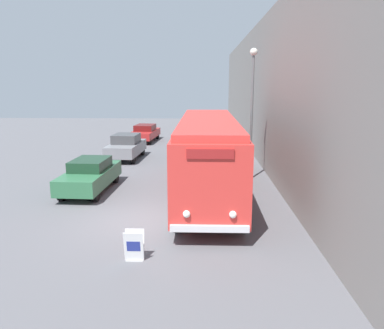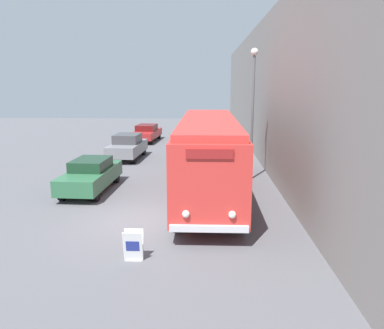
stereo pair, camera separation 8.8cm
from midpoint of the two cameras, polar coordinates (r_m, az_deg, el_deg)
The scene contains 8 objects.
ground_plane at distance 13.45m, azimuth -7.64°, elevation -8.63°, with size 80.00×80.00×0.00m, color #56565B.
building_wall_right at distance 22.67m, azimuth 10.90°, elevation 10.78°, with size 0.30×60.00×8.55m.
vintage_bus at distance 16.12m, azimuth 2.28°, elevation 1.91°, with size 2.44×11.22×3.32m.
sign_board at distance 10.58m, azimuth -9.05°, elevation -12.19°, with size 0.53×0.33×0.87m.
streetlamp at distance 18.67m, azimuth 9.04°, elevation 10.23°, with size 0.36×0.36×6.41m.
parked_car_near at distance 17.48m, azimuth -15.38°, elevation -1.53°, with size 1.89×4.47×1.45m.
parked_car_mid at distance 24.47m, azimuth -10.10°, elevation 2.73°, with size 2.02×4.21×1.59m.
parked_car_far at distance 31.74m, azimuth -7.26°, elevation 4.83°, with size 2.12×4.59×1.40m.
Camera 1 is at (2.11, -12.39, 4.76)m, focal length 35.00 mm.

